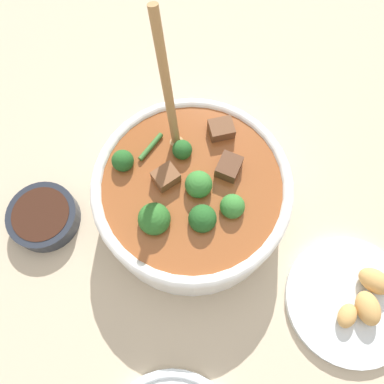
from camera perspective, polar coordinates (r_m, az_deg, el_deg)
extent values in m
plane|color=#C6B293|center=(0.60, 0.00, -2.22)|extent=(4.00, 4.00, 0.00)
cylinder|color=white|center=(0.55, 0.00, -0.69)|extent=(0.28, 0.28, 0.09)
torus|color=white|center=(0.51, 0.00, 1.11)|extent=(0.28, 0.28, 0.02)
cylinder|color=brown|center=(0.54, 0.00, -0.06)|extent=(0.25, 0.25, 0.06)
sphere|color=#387F33|center=(0.50, 1.01, 1.18)|extent=(0.04, 0.04, 0.04)
cylinder|color=#6B9956|center=(0.52, 0.96, 0.06)|extent=(0.01, 0.01, 0.02)
sphere|color=#387F33|center=(0.49, 6.17, -2.18)|extent=(0.03, 0.03, 0.03)
cylinder|color=#6B9956|center=(0.51, 5.90, -3.04)|extent=(0.01, 0.01, 0.01)
sphere|color=#2D6B28|center=(0.49, -5.77, -4.10)|extent=(0.04, 0.04, 0.04)
cylinder|color=#6B9956|center=(0.51, -5.45, -5.10)|extent=(0.01, 0.01, 0.02)
sphere|color=#235B23|center=(0.48, 1.60, -4.07)|extent=(0.04, 0.04, 0.04)
cylinder|color=#6B9956|center=(0.51, 1.52, -4.95)|extent=(0.01, 0.01, 0.02)
sphere|color=#235B23|center=(0.52, -10.51, 4.71)|extent=(0.03, 0.03, 0.03)
cylinder|color=#6B9956|center=(0.54, -10.11, 3.69)|extent=(0.01, 0.01, 0.01)
sphere|color=#235B23|center=(0.52, -1.51, 6.46)|extent=(0.03, 0.03, 0.03)
cylinder|color=#6B9956|center=(0.54, -1.46, 5.46)|extent=(0.01, 0.01, 0.01)
cube|color=brown|center=(0.51, 5.51, 3.93)|extent=(0.04, 0.04, 0.03)
cube|color=brown|center=(0.50, -4.00, 2.24)|extent=(0.04, 0.03, 0.02)
cube|color=brown|center=(0.54, 4.46, 9.36)|extent=(0.04, 0.03, 0.03)
cylinder|color=#3D7533|center=(0.53, -6.31, 6.89)|extent=(0.05, 0.03, 0.01)
ellipsoid|color=#A87A47|center=(0.54, -2.38, 7.49)|extent=(0.04, 0.03, 0.01)
cylinder|color=#A87A47|center=(0.47, -3.88, 15.83)|extent=(0.02, 0.07, 0.20)
cylinder|color=#232833|center=(0.62, -21.63, -3.55)|extent=(0.11, 0.11, 0.03)
cylinder|color=#381E14|center=(0.61, -21.98, -3.24)|extent=(0.09, 0.09, 0.01)
cylinder|color=white|center=(0.60, 22.83, -14.91)|extent=(0.18, 0.18, 0.01)
ellipsoid|color=tan|center=(0.58, 22.57, -17.02)|extent=(0.04, 0.04, 0.02)
ellipsoid|color=tan|center=(0.60, 26.12, -12.10)|extent=(0.05, 0.06, 0.03)
ellipsoid|color=tan|center=(0.59, 25.24, -15.72)|extent=(0.04, 0.05, 0.03)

